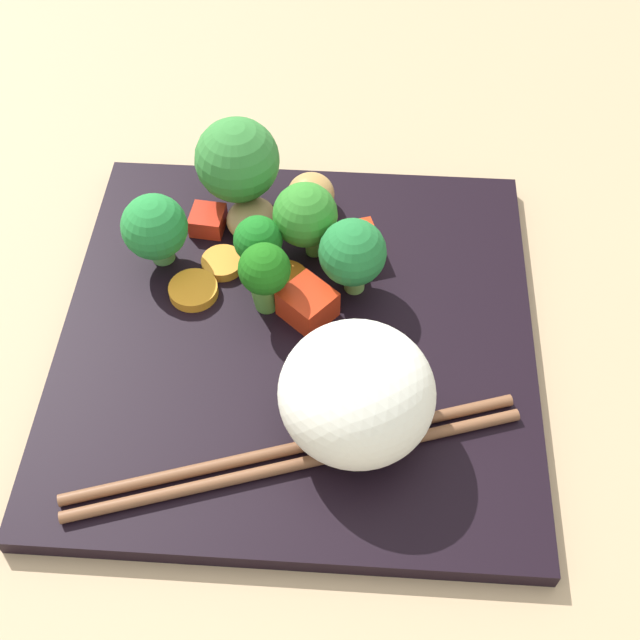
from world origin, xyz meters
The scene contains 18 objects.
ground_plane centered at (0.00, 0.00, -1.00)cm, with size 110.00×110.00×2.00cm, color tan.
square_plate centered at (0.00, 0.00, 0.62)cm, with size 28.27×28.27×1.24cm, color black.
rice_mound centered at (-6.18, -3.76, 4.65)cm, with size 8.29×8.25×6.82cm, color white.
broccoli_floret_0 centered at (4.75, 2.76, 3.86)cm, with size 3.03×3.03×4.32cm.
broccoli_floret_1 centered at (6.47, -0.23, 4.58)cm, with size 4.04×4.04×5.47cm.
broccoli_floret_2 centered at (1.71, 1.99, 4.57)cm, with size 3.10×3.10×5.33cm.
broccoli_floret_3 centered at (10.23, 4.65, 5.39)cm, with size 5.45×5.45×6.93cm.
broccoli_floret_4 centered at (3.65, -3.07, 4.49)cm, with size 4.09×4.09×5.42cm.
broccoli_floret_5 centered at (5.03, 9.13, 4.29)cm, with size 4.10×4.10×5.25cm.
carrot_slice_0 centered at (2.50, 6.65, 1.58)cm, with size 3.05×3.05×0.67cm, color orange.
carrot_slice_1 centered at (4.84, 5.18, 1.58)cm, with size 2.65×2.65×0.66cm, color orange.
carrot_slice_2 centered at (3.58, 1.09, 1.60)cm, with size 3.04×3.04×0.72cm, color orange.
pepper_chunk_0 centered at (8.17, 6.60, 1.92)cm, with size 2.14×2.21×1.36cm, color red.
pepper_chunk_1 centered at (1.42, -0.54, 2.25)cm, with size 2.70×2.86×2.01cm, color red.
pepper_chunk_2 centered at (6.73, -3.23, 2.09)cm, with size 2.51×2.55×1.70cm, color red.
chicken_piece_0 centered at (10.42, -0.40, 2.52)cm, with size 3.44×3.17×2.55cm, color tan.
chicken_piece_1 centered at (8.24, 3.72, 2.25)cm, with size 3.51×3.15×2.02cm, color tan.
chopstick_pair centered at (-8.43, -0.73, 1.57)cm, with size 9.40×24.23×0.65cm.
Camera 1 is at (-29.13, -3.54, 41.22)cm, focal length 46.43 mm.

